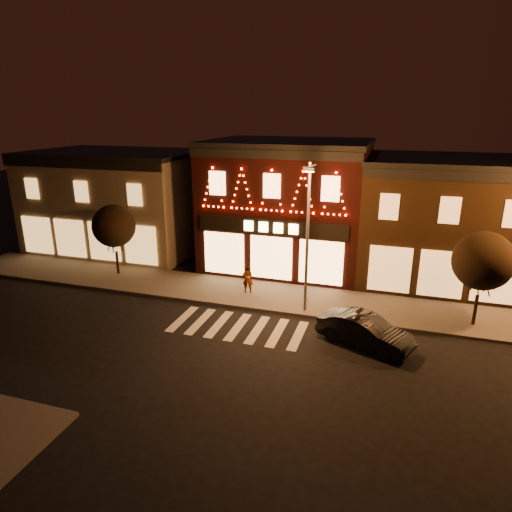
% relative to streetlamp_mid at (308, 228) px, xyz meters
% --- Properties ---
extents(ground, '(120.00, 120.00, 0.00)m').
position_rel_streetlamp_mid_xyz_m(ground, '(-2.82, -6.38, -4.63)').
color(ground, black).
rests_on(ground, ground).
extents(sidewalk_far, '(44.00, 4.00, 0.15)m').
position_rel_streetlamp_mid_xyz_m(sidewalk_far, '(-0.82, 1.62, -4.55)').
color(sidewalk_far, '#47423D').
rests_on(sidewalk_far, ground).
extents(building_left, '(12.20, 8.28, 7.30)m').
position_rel_streetlamp_mid_xyz_m(building_left, '(-15.82, 7.61, -0.96)').
color(building_left, '#6D634D').
rests_on(building_left, ground).
extents(building_pulp, '(10.20, 8.34, 8.30)m').
position_rel_streetlamp_mid_xyz_m(building_pulp, '(-2.82, 7.60, -0.46)').
color(building_pulp, black).
rests_on(building_pulp, ground).
extents(building_right_a, '(9.20, 8.28, 7.50)m').
position_rel_streetlamp_mid_xyz_m(building_right_a, '(6.68, 7.61, -0.86)').
color(building_right_a, '#362313').
rests_on(building_right_a, ground).
extents(streetlamp_mid, '(0.60, 1.75, 7.63)m').
position_rel_streetlamp_mid_xyz_m(streetlamp_mid, '(0.00, 0.00, 0.00)').
color(streetlamp_mid, '#59595E').
rests_on(streetlamp_mid, sidewalk_far).
extents(tree_left, '(2.66, 2.66, 4.45)m').
position_rel_streetlamp_mid_xyz_m(tree_left, '(-12.56, 2.13, -1.36)').
color(tree_left, black).
rests_on(tree_left, sidewalk_far).
extents(tree_right, '(2.79, 2.79, 4.66)m').
position_rel_streetlamp_mid_xyz_m(tree_right, '(8.13, 1.06, -1.21)').
color(tree_right, black).
rests_on(tree_right, sidewalk_far).
extents(dark_sedan, '(4.55, 3.04, 1.42)m').
position_rel_streetlamp_mid_xyz_m(dark_sedan, '(3.20, -2.38, -3.92)').
color(dark_sedan, black).
rests_on(dark_sedan, ground).
extents(pedestrian, '(0.68, 0.53, 1.63)m').
position_rel_streetlamp_mid_xyz_m(pedestrian, '(-3.63, 1.58, -3.66)').
color(pedestrian, gray).
rests_on(pedestrian, sidewalk_far).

